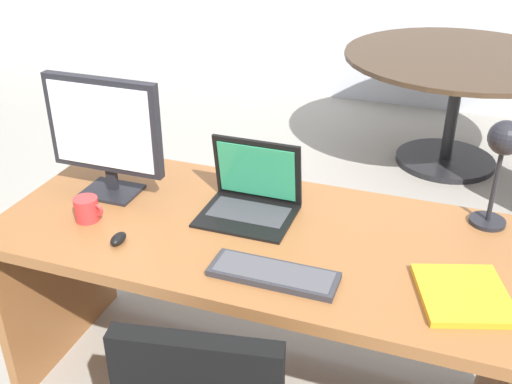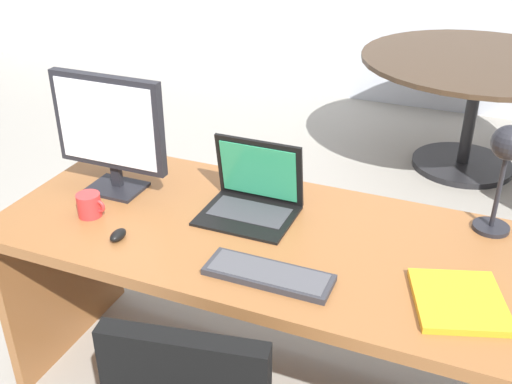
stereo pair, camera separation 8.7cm
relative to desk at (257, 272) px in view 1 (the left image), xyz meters
name	(u,v)px [view 1 (the left image)]	position (x,y,z in m)	size (l,w,h in m)	color
ground	(338,211)	(0.00, 1.45, -0.55)	(12.00, 12.00, 0.00)	gray
desk	(257,272)	(0.00, 0.00, 0.00)	(1.72, 0.78, 0.76)	brown
monitor	(104,130)	(-0.58, 0.02, 0.46)	(0.43, 0.16, 0.44)	black
laptop	(253,190)	(-0.04, 0.08, 0.28)	(0.32, 0.26, 0.25)	black
keyboard	(274,274)	(0.15, -0.28, 0.22)	(0.38, 0.13, 0.02)	#2D2D33
mouse	(118,239)	(-0.37, -0.27, 0.22)	(0.04, 0.07, 0.03)	black
desk_lamp	(503,152)	(0.74, 0.23, 0.48)	(0.12, 0.14, 0.38)	black
book	(463,295)	(0.68, -0.19, 0.22)	(0.31, 0.33, 0.02)	orange
coffee_mug	(87,209)	(-0.55, -0.18, 0.25)	(0.11, 0.08, 0.08)	red
meeting_table	(458,82)	(0.54, 2.36, 0.03)	(1.49, 1.49, 0.76)	black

